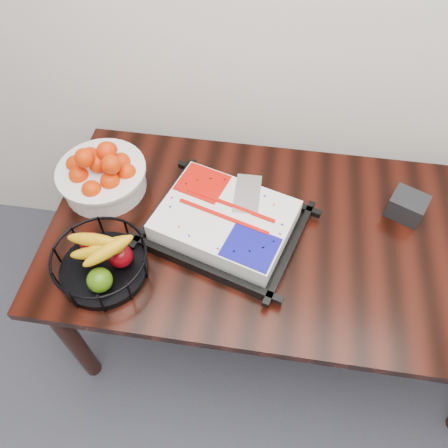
# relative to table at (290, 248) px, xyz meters

# --- Properties ---
(table) EXTENTS (1.80, 0.90, 0.75)m
(table) POSITION_rel_table_xyz_m (0.00, 0.00, 0.00)
(table) COLOR black
(table) RESTS_ON ground
(cake_tray) EXTENTS (0.62, 0.55, 0.11)m
(cake_tray) POSITION_rel_table_xyz_m (-0.25, -0.01, 0.14)
(cake_tray) COLOR black
(cake_tray) RESTS_ON table
(tangerine_bowl) EXTENTS (0.34, 0.34, 0.22)m
(tangerine_bowl) POSITION_rel_table_xyz_m (-0.75, 0.12, 0.18)
(tangerine_bowl) COLOR white
(tangerine_bowl) RESTS_ON table
(fruit_basket) EXTENTS (0.32, 0.32, 0.17)m
(fruit_basket) POSITION_rel_table_xyz_m (-0.63, -0.25, 0.16)
(fruit_basket) COLOR black
(fruit_basket) RESTS_ON table
(napkin_box) EXTENTS (0.16, 0.15, 0.09)m
(napkin_box) POSITION_rel_table_xyz_m (0.41, 0.17, 0.13)
(napkin_box) COLOR black
(napkin_box) RESTS_ON table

